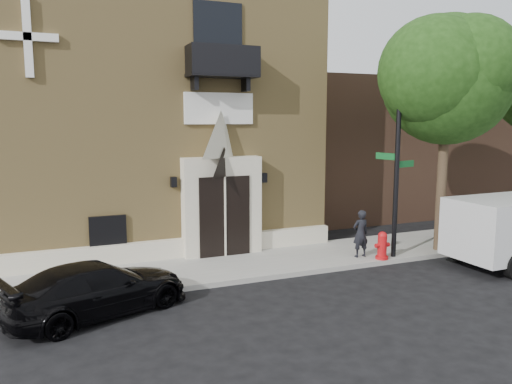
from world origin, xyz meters
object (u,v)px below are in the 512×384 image
street_sign (397,167)px  pedestrian_near (361,234)px  dumpster (472,227)px  fire_hydrant (382,246)px  black_sedan (98,289)px

street_sign → pedestrian_near: street_sign is taller
street_sign → dumpster: size_ratio=2.82×
fire_hydrant → black_sedan: bearing=-173.8°
black_sedan → street_sign: bearing=-104.4°
fire_hydrant → dumpster: (4.10, 0.35, 0.20)m
black_sedan → fire_hydrant: black_sedan is taller
fire_hydrant → dumpster: size_ratio=0.43×
dumpster → black_sedan: bearing=-166.8°
dumpster → pedestrian_near: (-4.60, 0.14, 0.13)m
black_sedan → street_sign: street_sign is taller
street_sign → black_sedan: bearing=172.5°
black_sedan → dumpster: (12.84, 1.30, 0.16)m
pedestrian_near → fire_hydrant: bearing=135.8°
black_sedan → street_sign: size_ratio=0.75×
black_sedan → fire_hydrant: size_ratio=4.88×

